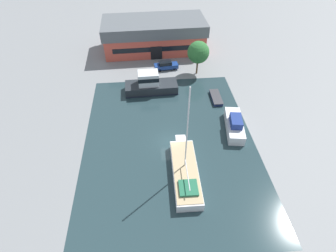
{
  "coord_description": "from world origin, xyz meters",
  "views": [
    {
      "loc": [
        -2.53,
        -25.92,
        27.78
      ],
      "look_at": [
        0.0,
        2.45,
        1.0
      ],
      "focal_mm": 28.0,
      "sensor_mm": 36.0,
      "label": 1
    }
  ],
  "objects_px": {
    "warehouse_building": "(154,35)",
    "small_dinghy": "(216,98)",
    "parked_car": "(166,65)",
    "sailboat_moored": "(185,171)",
    "cabin_boat": "(235,125)",
    "quay_tree_near_building": "(198,52)",
    "motor_cruiser": "(150,85)"
  },
  "relations": [
    {
      "from": "motor_cruiser",
      "to": "small_dinghy",
      "type": "bearing_deg",
      "value": -108.38
    },
    {
      "from": "parked_car",
      "to": "sailboat_moored",
      "type": "relative_size",
      "value": 0.36
    },
    {
      "from": "sailboat_moored",
      "to": "motor_cruiser",
      "type": "distance_m",
      "value": 19.23
    },
    {
      "from": "small_dinghy",
      "to": "cabin_boat",
      "type": "xyz_separation_m",
      "value": [
        0.98,
        -7.78,
        0.68
      ]
    },
    {
      "from": "warehouse_building",
      "to": "sailboat_moored",
      "type": "xyz_separation_m",
      "value": [
        2.08,
        -35.11,
        -2.53
      ]
    },
    {
      "from": "warehouse_building",
      "to": "sailboat_moored",
      "type": "distance_m",
      "value": 35.26
    },
    {
      "from": "warehouse_building",
      "to": "quay_tree_near_building",
      "type": "height_order",
      "value": "quay_tree_near_building"
    },
    {
      "from": "warehouse_building",
      "to": "cabin_boat",
      "type": "bearing_deg",
      "value": -70.55
    },
    {
      "from": "quay_tree_near_building",
      "to": "small_dinghy",
      "type": "distance_m",
      "value": 9.74
    },
    {
      "from": "warehouse_building",
      "to": "motor_cruiser",
      "type": "bearing_deg",
      "value": -97.27
    },
    {
      "from": "warehouse_building",
      "to": "parked_car",
      "type": "relative_size",
      "value": 4.57
    },
    {
      "from": "warehouse_building",
      "to": "cabin_boat",
      "type": "height_order",
      "value": "warehouse_building"
    },
    {
      "from": "parked_car",
      "to": "cabin_boat",
      "type": "distance_m",
      "value": 20.45
    },
    {
      "from": "sailboat_moored",
      "to": "quay_tree_near_building",
      "type": "bearing_deg",
      "value": 77.97
    },
    {
      "from": "quay_tree_near_building",
      "to": "parked_car",
      "type": "bearing_deg",
      "value": 160.42
    },
    {
      "from": "sailboat_moored",
      "to": "motor_cruiser",
      "type": "relative_size",
      "value": 1.41
    },
    {
      "from": "small_dinghy",
      "to": "cabin_boat",
      "type": "bearing_deg",
      "value": -82.41
    },
    {
      "from": "sailboat_moored",
      "to": "small_dinghy",
      "type": "relative_size",
      "value": 3.04
    },
    {
      "from": "small_dinghy",
      "to": "quay_tree_near_building",
      "type": "bearing_deg",
      "value": 103.18
    },
    {
      "from": "sailboat_moored",
      "to": "small_dinghy",
      "type": "distance_m",
      "value": 17.26
    },
    {
      "from": "quay_tree_near_building",
      "to": "cabin_boat",
      "type": "bearing_deg",
      "value": -79.84
    },
    {
      "from": "parked_car",
      "to": "small_dinghy",
      "type": "xyz_separation_m",
      "value": [
        7.83,
        -10.68,
        -0.56
      ]
    },
    {
      "from": "cabin_boat",
      "to": "sailboat_moored",
      "type": "bearing_deg",
      "value": -129.29
    },
    {
      "from": "parked_car",
      "to": "sailboat_moored",
      "type": "height_order",
      "value": "sailboat_moored"
    },
    {
      "from": "parked_car",
      "to": "small_dinghy",
      "type": "relative_size",
      "value": 1.1
    },
    {
      "from": "sailboat_moored",
      "to": "small_dinghy",
      "type": "xyz_separation_m",
      "value": [
        7.56,
        15.51,
        -0.44
      ]
    },
    {
      "from": "parked_car",
      "to": "motor_cruiser",
      "type": "height_order",
      "value": "motor_cruiser"
    },
    {
      "from": "parked_car",
      "to": "motor_cruiser",
      "type": "xyz_separation_m",
      "value": [
        -3.38,
        -7.32,
        0.54
      ]
    },
    {
      "from": "warehouse_building",
      "to": "small_dinghy",
      "type": "height_order",
      "value": "warehouse_building"
    },
    {
      "from": "sailboat_moored",
      "to": "motor_cruiser",
      "type": "bearing_deg",
      "value": 102.01
    },
    {
      "from": "warehouse_building",
      "to": "cabin_boat",
      "type": "xyz_separation_m",
      "value": [
        10.63,
        -27.38,
        -2.3
      ]
    },
    {
      "from": "motor_cruiser",
      "to": "parked_car",
      "type": "bearing_deg",
      "value": -26.47
    }
  ]
}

